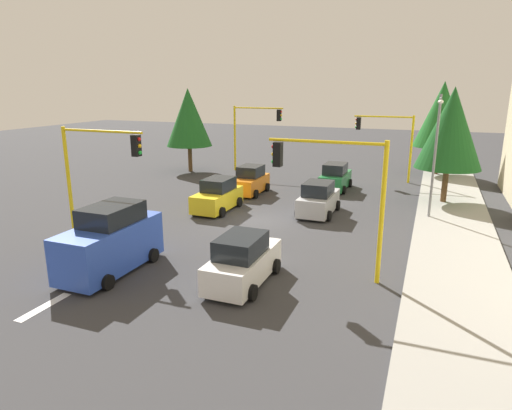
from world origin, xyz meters
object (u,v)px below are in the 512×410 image
Objects in this scene: traffic_signal_far_left at (387,134)px; tree_roadside_far at (442,115)px; traffic_signal_near_left at (335,181)px; street_lamp_curbside at (436,144)px; traffic_signal_near_right at (96,162)px; car_green at (335,178)px; car_white at (243,261)px; tree_roadside_mid at (451,128)px; car_yellow at (218,196)px; delivery_van_blue at (111,241)px; car_silver at (318,199)px; car_orange at (250,181)px; tree_opposite_side at (189,117)px; traffic_signal_far_right at (253,126)px.

traffic_signal_far_left is 5.74m from tree_roadside_far.
street_lamp_curbside reaches higher than traffic_signal_near_left.
car_green is at bearing 151.86° from traffic_signal_near_right.
traffic_signal_near_left is 1.32× the size of car_white.
car_white is at bearing -24.77° from tree_roadside_mid.
traffic_signal_far_left is 1.29× the size of car_yellow.
traffic_signal_near_right is 17.80m from car_green.
traffic_signal_near_left reaches higher than delivery_van_blue.
car_silver is 6.13m from car_yellow.
tree_roadside_mid is 13.52m from car_orange.
delivery_van_blue is at bearing -44.01° from street_lamp_curbside.
tree_roadside_mid is 1.86× the size of car_silver.
tree_roadside_far is 1.08× the size of tree_opposite_side.
delivery_van_blue is at bearing 45.08° from traffic_signal_near_right.
tree_opposite_side is at bearing -145.60° from car_white.
delivery_van_blue reaches higher than car_white.
tree_opposite_side is at bearing -137.19° from traffic_signal_near_left.
street_lamp_curbside is 1.73× the size of car_yellow.
tree_opposite_side is 22.65m from delivery_van_blue.
car_yellow is (-9.15, -5.60, -0.00)m from car_white.
traffic_signal_far_right reaches higher than car_white.
traffic_signal_far_right reaches higher than car_silver.
delivery_van_blue is (2.84, 2.85, -2.66)m from traffic_signal_near_right.
car_green is at bearing 163.50° from delivery_van_blue.
street_lamp_curbside reaches higher than traffic_signal_far_left.
car_white is (21.93, 8.35, -3.15)m from traffic_signal_far_right.
delivery_van_blue is (20.84, 8.17, -3.47)m from tree_opposite_side.
tree_opposite_side reaches higher than traffic_signal_far_left.
tree_opposite_side is at bearing -163.53° from traffic_signal_near_right.
traffic_signal_far_right is 1.56× the size of car_orange.
tree_roadside_mid is 2.02× the size of car_orange.
street_lamp_curbside is 12.69m from car_orange.
traffic_signal_near_right is at bearing -20.71° from car_yellow.
traffic_signal_near_left is 1.05× the size of traffic_signal_far_left.
car_green is (8.53, -6.91, -4.23)m from tree_roadside_far.
tree_opposite_side is at bearing -123.80° from car_silver.
car_white is (25.93, -6.85, -4.23)m from tree_roadside_far.
traffic_signal_near_right reaches higher than car_silver.
car_orange is at bearing -45.69° from tree_roadside_far.
tree_roadside_far is at bearing 170.94° from traffic_signal_near_left.
traffic_signal_near_left is 0.79× the size of street_lamp_curbside.
street_lamp_curbside reaches higher than car_orange.
traffic_signal_near_left is 0.76× the size of tree_opposite_side.
traffic_signal_far_right is at bearing -179.92° from traffic_signal_near_right.
traffic_signal_far_right is 0.77× the size of tree_roadside_mid.
tree_roadside_mid is 9.67m from car_silver.
tree_roadside_mid is at bearing 131.76° from traffic_signal_near_right.
car_yellow is at bearing -76.78° from car_silver.
traffic_signal_far_left is 1.09× the size of delivery_van_blue.
traffic_signal_far_right is 1.41× the size of car_yellow.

